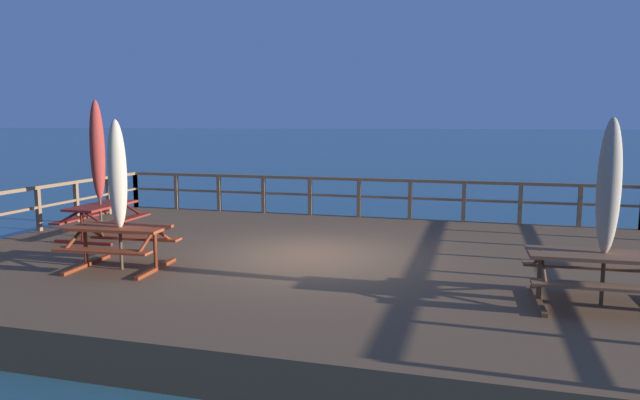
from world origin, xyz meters
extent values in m
plane|color=#2D5B6B|center=(0.00, 0.00, 0.00)|extent=(600.00, 600.00, 0.00)
cube|color=brown|center=(0.00, 0.00, 0.31)|extent=(14.31, 9.71, 0.61)
cube|color=brown|center=(0.00, 4.71, 1.66)|extent=(14.01, 0.09, 0.08)
cube|color=brown|center=(0.00, 4.71, 1.19)|extent=(14.01, 0.07, 0.06)
cube|color=brown|center=(-7.01, 4.71, 1.14)|extent=(0.10, 0.10, 1.05)
cube|color=brown|center=(-5.60, 4.71, 1.14)|extent=(0.10, 0.10, 1.05)
cube|color=brown|center=(-4.20, 4.71, 1.14)|extent=(0.10, 0.10, 1.05)
cube|color=brown|center=(-2.80, 4.71, 1.14)|extent=(0.10, 0.10, 1.05)
cube|color=brown|center=(-1.40, 4.71, 1.14)|extent=(0.10, 0.10, 1.05)
cube|color=brown|center=(0.00, 4.71, 1.14)|extent=(0.10, 0.10, 1.05)
cube|color=brown|center=(1.40, 4.71, 1.14)|extent=(0.10, 0.10, 1.05)
cube|color=brown|center=(2.80, 4.71, 1.14)|extent=(0.10, 0.10, 1.05)
cube|color=brown|center=(4.20, 4.71, 1.14)|extent=(0.10, 0.10, 1.05)
cube|color=brown|center=(5.60, 4.71, 1.14)|extent=(0.10, 0.10, 1.05)
cube|color=brown|center=(-7.01, 0.00, 1.66)|extent=(0.09, 9.41, 0.08)
cube|color=brown|center=(-7.01, 0.00, 1.19)|extent=(0.07, 9.41, 0.06)
cube|color=brown|center=(-7.01, 0.67, 1.14)|extent=(0.10, 0.10, 1.05)
cube|color=brown|center=(-7.01, 2.02, 1.14)|extent=(0.10, 0.10, 1.05)
cube|color=brown|center=(-7.01, 3.36, 1.14)|extent=(0.10, 0.10, 1.05)
cube|color=brown|center=(-7.01, 4.71, 1.14)|extent=(0.10, 0.10, 1.05)
cube|color=#993819|center=(-2.97, -1.89, 1.35)|extent=(1.78, 0.88, 0.05)
cube|color=#993819|center=(-2.94, -2.45, 1.05)|extent=(1.74, 0.40, 0.04)
cube|color=#993819|center=(-3.01, -1.34, 1.05)|extent=(1.74, 0.40, 0.04)
cube|color=maroon|center=(-3.66, -1.94, 0.64)|extent=(0.18, 1.40, 0.06)
cylinder|color=maroon|center=(-3.66, -1.94, 0.98)|extent=(0.07, 0.07, 0.74)
cylinder|color=maroon|center=(-3.64, -2.22, 1.20)|extent=(0.10, 0.63, 0.37)
cylinder|color=maroon|center=(-3.68, -1.66, 1.20)|extent=(0.10, 0.63, 0.37)
cube|color=maroon|center=(-2.29, -1.85, 0.64)|extent=(0.18, 1.40, 0.06)
cylinder|color=maroon|center=(-2.29, -1.85, 0.98)|extent=(0.07, 0.07, 0.74)
cylinder|color=maroon|center=(-2.27, -2.13, 1.20)|extent=(0.10, 0.63, 0.37)
cylinder|color=maroon|center=(-2.31, -1.57, 1.20)|extent=(0.10, 0.63, 0.37)
cube|color=brown|center=(4.88, -1.94, 1.35)|extent=(2.06, 0.82, 0.05)
cube|color=brown|center=(4.89, -2.49, 1.05)|extent=(2.04, 0.34, 0.04)
cube|color=brown|center=(4.86, -1.38, 1.05)|extent=(2.04, 0.34, 0.04)
cube|color=brown|center=(4.04, -1.96, 0.64)|extent=(0.12, 1.40, 0.06)
cylinder|color=brown|center=(4.04, -1.96, 0.98)|extent=(0.07, 0.07, 0.74)
cylinder|color=brown|center=(4.05, -2.24, 1.20)|extent=(0.07, 0.63, 0.37)
cylinder|color=brown|center=(4.03, -1.68, 1.20)|extent=(0.07, 0.63, 0.37)
cube|color=maroon|center=(-5.00, 0.36, 1.35)|extent=(0.80, 1.78, 0.05)
cube|color=maroon|center=(-4.44, 0.37, 1.05)|extent=(0.32, 1.76, 0.04)
cube|color=maroon|center=(-5.56, 0.34, 1.05)|extent=(0.32, 1.76, 0.04)
cube|color=maroon|center=(-4.99, -0.34, 0.64)|extent=(1.40, 0.11, 0.06)
cylinder|color=maroon|center=(-4.99, -0.34, 0.98)|extent=(0.07, 0.07, 0.74)
cylinder|color=maroon|center=(-4.71, -0.34, 1.20)|extent=(0.63, 0.07, 0.37)
cylinder|color=maroon|center=(-5.27, -0.35, 1.20)|extent=(0.63, 0.07, 0.37)
cube|color=maroon|center=(-5.02, 1.06, 0.64)|extent=(1.40, 0.11, 0.06)
cylinder|color=maroon|center=(-5.02, 1.06, 0.98)|extent=(0.07, 0.07, 0.74)
cylinder|color=maroon|center=(-4.74, 1.06, 1.20)|extent=(0.63, 0.07, 0.37)
cylinder|color=maroon|center=(-5.30, 1.05, 1.20)|extent=(0.63, 0.07, 0.37)
cylinder|color=#4C3828|center=(-2.91, -1.96, 1.86)|extent=(0.06, 0.06, 2.50)
ellipsoid|color=#CCB793|center=(-2.91, -1.96, 2.31)|extent=(0.32, 0.32, 1.90)
cylinder|color=#7A6E58|center=(-2.91, -1.96, 2.16)|extent=(0.21, 0.21, 0.05)
cone|color=#4C3828|center=(-2.91, -1.96, 3.18)|extent=(0.10, 0.10, 0.14)
cylinder|color=#4C3828|center=(4.89, -1.86, 1.87)|extent=(0.06, 0.06, 2.52)
ellipsoid|color=tan|center=(4.89, -1.86, 2.32)|extent=(0.32, 0.32, 1.92)
cylinder|color=#685B4C|center=(4.89, -1.86, 2.17)|extent=(0.21, 0.21, 0.05)
cone|color=#4C3828|center=(4.89, -1.86, 3.20)|extent=(0.10, 0.10, 0.14)
cylinder|color=#4C3828|center=(-5.05, 0.38, 2.07)|extent=(0.06, 0.06, 2.92)
ellipsoid|color=#A33328|center=(-5.05, 0.38, 2.59)|extent=(0.32, 0.32, 2.22)
cylinder|color=maroon|center=(-5.05, 0.38, 2.42)|extent=(0.21, 0.21, 0.05)
cone|color=#4C3828|center=(-5.05, 0.38, 3.60)|extent=(0.10, 0.10, 0.14)
camera|label=1|loc=(3.13, -10.49, 3.19)|focal=31.91mm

